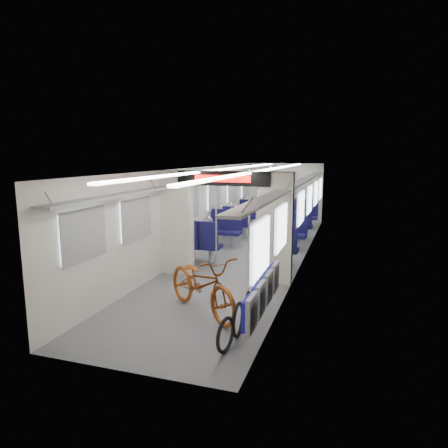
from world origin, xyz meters
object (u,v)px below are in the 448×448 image
at_px(seat_bay_far_left, 245,216).
at_px(stanchion_far_right, 270,206).
at_px(stanchion_far_left, 256,204).
at_px(flip_bench, 263,293).
at_px(bike_hoop_c, 248,306).
at_px(seat_bay_near_left, 214,232).
at_px(seat_bay_far_right, 301,216).
at_px(stanchion_near_right, 249,222).
at_px(bike_hoop_b, 238,321).
at_px(bike_hoop_a, 226,337).
at_px(bicycle, 202,284).
at_px(seat_bay_near_right, 285,236).
at_px(stanchion_near_left, 216,220).

height_order(seat_bay_far_left, stanchion_far_right, stanchion_far_right).
height_order(seat_bay_far_left, stanchion_far_left, stanchion_far_left).
relative_size(flip_bench, bike_hoop_c, 4.56).
bearing_deg(stanchion_far_right, seat_bay_far_left, 125.70).
height_order(seat_bay_near_left, stanchion_far_left, stanchion_far_left).
distance_m(seat_bay_far_right, stanchion_near_right, 5.01).
bearing_deg(flip_bench, bike_hoop_b, -128.72).
relative_size(seat_bay_near_left, stanchion_far_left, 1.01).
height_order(bike_hoop_a, seat_bay_far_left, seat_bay_far_left).
height_order(flip_bench, bike_hoop_b, flip_bench).
bearing_deg(stanchion_far_left, bike_hoop_c, -77.79).
relative_size(bike_hoop_c, stanchion_far_right, 0.20).
relative_size(bicycle, flip_bench, 0.94).
distance_m(seat_bay_near_right, seat_bay_far_left, 3.52).
xyz_separation_m(seat_bay_far_right, stanchion_near_right, (-0.55, -4.94, 0.58)).
bearing_deg(bike_hoop_b, seat_bay_near_left, 113.28).
xyz_separation_m(seat_bay_far_left, stanchion_near_right, (1.32, -4.57, 0.60)).
height_order(bike_hoop_b, seat_bay_far_right, seat_bay_far_right).
xyz_separation_m(bike_hoop_c, stanchion_near_left, (-1.42, 2.55, 0.95)).
height_order(bike_hoop_c, seat_bay_far_right, seat_bay_far_right).
bearing_deg(seat_bay_near_right, bike_hoop_c, -88.65).
bearing_deg(seat_bay_near_right, flip_bench, -84.68).
height_order(bicycle, bike_hoop_b, bicycle).
distance_m(bike_hoop_b, stanchion_near_right, 3.45).
xyz_separation_m(bike_hoop_c, seat_bay_near_right, (-0.10, 4.17, 0.36)).
bearing_deg(stanchion_far_left, seat_bay_near_left, -110.11).
bearing_deg(bike_hoop_b, bike_hoop_a, -93.25).
height_order(flip_bench, bike_hoop_c, flip_bench).
bearing_deg(seat_bay_far_left, seat_bay_near_right, -57.87).
bearing_deg(bike_hoop_c, seat_bay_far_left, 105.40).
bearing_deg(seat_bay_near_right, seat_bay_near_left, -173.75).
distance_m(bicycle, seat_bay_near_left, 4.16).
bearing_deg(stanchion_far_right, flip_bench, -79.42).
bearing_deg(seat_bay_far_left, bike_hoop_b, -75.67).
distance_m(stanchion_far_left, stanchion_far_right, 0.65).
bearing_deg(seat_bay_near_left, stanchion_near_right, -46.53).
bearing_deg(bike_hoop_a, bike_hoop_b, 86.75).
distance_m(seat_bay_near_left, stanchion_near_right, 2.00).
distance_m(stanchion_near_right, stanchion_far_left, 3.36).
bearing_deg(seat_bay_near_left, flip_bench, -61.92).
bearing_deg(stanchion_near_left, seat_bay_far_right, 75.14).
bearing_deg(stanchion_far_left, stanchion_near_left, -92.52).
bearing_deg(bike_hoop_c, seat_bay_near_left, 116.40).
relative_size(bike_hoop_c, stanchion_near_left, 0.20).
bearing_deg(stanchion_near_right, bike_hoop_c, -75.85).
xyz_separation_m(bike_hoop_a, seat_bay_near_right, (-0.10, 5.37, 0.34)).
relative_size(bike_hoop_a, bike_hoop_c, 1.10).
bearing_deg(stanchion_far_left, stanchion_far_right, -38.48).
bearing_deg(seat_bay_near_left, seat_bay_near_right, 6.25).
relative_size(seat_bay_near_left, seat_bay_far_right, 1.01).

